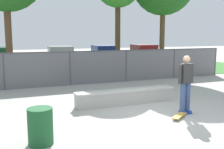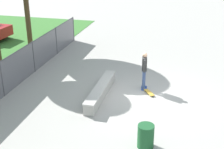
{
  "view_description": "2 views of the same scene",
  "coord_description": "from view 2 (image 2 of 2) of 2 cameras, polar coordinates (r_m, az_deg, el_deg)",
  "views": [
    {
      "loc": [
        -4.35,
        -6.45,
        2.44
      ],
      "look_at": [
        -0.85,
        2.33,
        1.03
      ],
      "focal_mm": 42.59,
      "sensor_mm": 36.0,
      "label": 1
    },
    {
      "loc": [
        -12.61,
        -1.61,
        6.42
      ],
      "look_at": [
        -0.78,
        1.34,
        1.26
      ],
      "focal_mm": 50.35,
      "sensor_mm": 36.0,
      "label": 2
    }
  ],
  "objects": [
    {
      "name": "skateboarder",
      "position": [
        14.54,
        5.88,
        0.94
      ],
      "size": [
        0.59,
        0.32,
        1.82
      ],
      "color": "#2647A5",
      "rests_on": "ground"
    },
    {
      "name": "skateboard",
      "position": [
        14.5,
        6.7,
        -3.2
      ],
      "size": [
        0.77,
        0.62,
        0.09
      ],
      "color": "gold",
      "rests_on": "ground"
    },
    {
      "name": "ground_plane",
      "position": [
        14.25,
        6.03,
        -4.0
      ],
      "size": [
        80.0,
        80.0,
        0.0
      ],
      "primitive_type": "plane",
      "color": "#ADAAA3"
    },
    {
      "name": "concrete_ledge",
      "position": [
        14.08,
        -2.05,
        -3.01
      ],
      "size": [
        3.7,
        0.49,
        0.53
      ],
      "color": "#A8A59E",
      "rests_on": "ground"
    },
    {
      "name": "chainlink_fence",
      "position": [
        15.82,
        -16.55,
        1.56
      ],
      "size": [
        15.04,
        0.07,
        1.67
      ],
      "color": "#4C4C51",
      "rests_on": "ground"
    },
    {
      "name": "trash_bin",
      "position": [
        10.78,
        6.14,
        -11.07
      ],
      "size": [
        0.56,
        0.56,
        0.83
      ],
      "primitive_type": "cylinder",
      "color": "#1E592D",
      "rests_on": "ground"
    }
  ]
}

